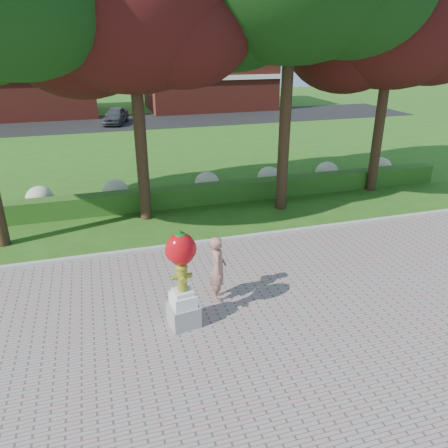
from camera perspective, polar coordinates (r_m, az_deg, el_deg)
The scene contains 13 objects.
ground at distance 12.56m, azimuth 2.70°, elevation -8.18°, with size 100.00×100.00×0.00m, color #2B5515.
walkway at distance 9.63m, azimuth 11.07°, elevation -19.86°, with size 40.00×14.00×0.04m, color gray.
curb at distance 15.05m, azimuth -1.06°, elevation -2.25°, with size 40.00×0.18×0.15m, color #ADADA5.
lawn_hedge at distance 18.52m, azimuth -4.44°, elevation 3.75°, with size 24.00×0.70×0.80m, color #1D4A15.
hydrangea_row at distance 19.52m, azimuth -3.45°, elevation 5.26°, with size 20.10×1.10×0.99m.
street at distance 38.82m, azimuth -11.41°, elevation 13.02°, with size 50.00×8.00×0.02m, color black.
building_left at distance 44.65m, azimuth -26.10°, elevation 17.03°, with size 14.00×8.00×7.00m, color maroon.
building_right at distance 45.73m, azimuth -2.05°, elevation 18.93°, with size 12.00×8.00×6.40m, color maroon.
tree_mid_left at distance 16.27m, azimuth -12.49°, elevation 25.38°, with size 8.25×7.04×10.69m.
tree_far_right at distance 20.58m, azimuth 20.83°, elevation 23.00°, with size 7.88×6.72×10.21m.
hydrant_sculpture at distance 10.34m, azimuth -5.51°, elevation -6.85°, with size 0.77×0.77×2.51m.
woman at distance 11.52m, azimuth -0.78°, elevation -5.83°, with size 0.66×0.43×1.81m, color #A46B5D.
parked_car at distance 37.86m, azimuth -13.99°, elevation 13.57°, with size 1.54×3.84×1.31m, color #3A3D41.
Camera 1 is at (-3.65, -10.10, 6.52)m, focal length 35.00 mm.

